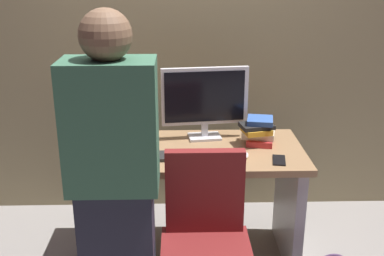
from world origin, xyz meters
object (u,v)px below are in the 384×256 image
cup_near_keyboard (108,155)px  cell_phone (279,160)px  desk (192,184)px  person_at_desk (115,189)px  mouse (243,155)px  monitor (205,99)px  cup_by_monitor (118,136)px  keyboard (194,155)px  book_stack (258,131)px  office_chair (206,256)px

cup_near_keyboard → cell_phone: 0.96m
desk → person_at_desk: (-0.37, -0.71, 0.33)m
mouse → cup_near_keyboard: size_ratio=1.09×
cell_phone → monitor: bearing=146.8°
cup_by_monitor → mouse: bearing=-19.0°
cup_near_keyboard → mouse: bearing=3.8°
keyboard → cup_near_keyboard: size_ratio=4.69×
mouse → cup_by_monitor: (-0.74, 0.26, 0.02)m
person_at_desk → book_stack: 1.09m
book_stack → cup_near_keyboard: bearing=-163.6°
desk → book_stack: bearing=9.4°
book_stack → mouse: bearing=-119.3°
desk → mouse: bearing=-25.7°
keyboard → cup_by_monitor: cup_by_monitor is taller
person_at_desk → keyboard: person_at_desk is taller
cup_near_keyboard → cup_by_monitor: cup_near_keyboard is taller
desk → cup_by_monitor: size_ratio=16.64×
monitor → mouse: (0.20, -0.32, -0.24)m
person_at_desk → book_stack: size_ratio=7.01×
person_at_desk → cell_phone: (0.85, 0.51, -0.09)m
cup_by_monitor → book_stack: 0.86m
book_stack → person_at_desk: bearing=-135.0°
cup_near_keyboard → monitor: bearing=33.6°
desk → cup_near_keyboard: cup_near_keyboard is taller
mouse → desk: bearing=154.3°
office_chair → person_at_desk: 0.59m
monitor → cup_near_keyboard: (-0.56, -0.37, -0.21)m
keyboard → cell_phone: bearing=-10.1°
desk → mouse: size_ratio=13.39×
cell_phone → book_stack: bearing=116.8°
mouse → cell_phone: (0.20, -0.05, -0.01)m
cup_by_monitor → cup_near_keyboard: bearing=-93.7°
keyboard → book_stack: (0.40, 0.19, 0.07)m
cup_near_keyboard → cup_by_monitor: 0.31m
monitor → book_stack: bearing=-19.3°
mouse → cell_phone: mouse is taller
monitor → cell_phone: 0.60m
cup_by_monitor → book_stack: book_stack is taller
monitor → mouse: monitor is taller
desk → person_at_desk: size_ratio=0.82×
book_stack → cell_phone: size_ratio=1.62×
monitor → cup_near_keyboard: bearing=-146.4°
desk → office_chair: 0.64m
desk → office_chair: size_ratio=1.42×
person_at_desk → cell_phone: size_ratio=11.38×
cup_near_keyboard → desk: bearing=22.0°
office_chair → monitor: monitor is taller
desk → cell_phone: cell_phone is taller
office_chair → mouse: bearing=64.3°
person_at_desk → cup_by_monitor: bearing=96.0°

